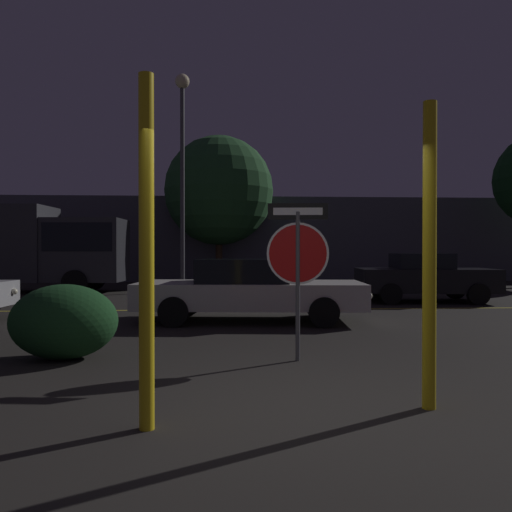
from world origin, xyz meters
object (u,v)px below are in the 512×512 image
at_px(stop_sign, 298,253).
at_px(street_lamp, 182,142).
at_px(tree_0, 219,191).
at_px(passing_car_3, 424,277).
at_px(delivery_truck, 28,246).
at_px(passing_car_2, 249,289).
at_px(yellow_pole_right, 429,255).
at_px(yellow_pole_left, 146,252).
at_px(hedge_bush_1, 64,322).

distance_m(stop_sign, street_lamp, 12.57).
relative_size(street_lamp, tree_0, 1.17).
distance_m(passing_car_3, delivery_truck, 13.57).
distance_m(stop_sign, passing_car_2, 3.99).
height_order(yellow_pole_right, delivery_truck, delivery_truck).
bearing_deg(passing_car_3, stop_sign, -27.00).
distance_m(yellow_pole_left, street_lamp, 14.72).
distance_m(stop_sign, yellow_pole_right, 2.31).
height_order(yellow_pole_left, hedge_bush_1, yellow_pole_left).
bearing_deg(passing_car_3, yellow_pole_right, -16.32).
distance_m(passing_car_3, street_lamp, 9.68).
height_order(hedge_bush_1, passing_car_3, passing_car_3).
bearing_deg(tree_0, hedge_bush_1, -96.50).
relative_size(stop_sign, yellow_pole_right, 0.74).
distance_m(hedge_bush_1, street_lamp, 12.38).
bearing_deg(street_lamp, delivery_truck, -179.79).
relative_size(passing_car_2, street_lamp, 0.62).
bearing_deg(street_lamp, hedge_bush_1, -93.01).
xyz_separation_m(passing_car_3, street_lamp, (-7.42, 4.03, 4.74)).
height_order(passing_car_3, street_lamp, street_lamp).
bearing_deg(delivery_truck, tree_0, 128.01).
bearing_deg(delivery_truck, hedge_bush_1, 25.86).
height_order(yellow_pole_right, tree_0, tree_0).
xyz_separation_m(passing_car_3, delivery_truck, (-12.92, 4.01, 0.96)).
bearing_deg(street_lamp, stop_sign, -77.35).
distance_m(stop_sign, delivery_truck, 14.17).
xyz_separation_m(yellow_pole_left, hedge_bush_1, (-1.58, 2.80, -0.97)).
height_order(stop_sign, yellow_pole_right, yellow_pole_right).
bearing_deg(tree_0, delivery_truck, -144.41).
xyz_separation_m(hedge_bush_1, street_lamp, (0.60, 11.34, 4.94)).
distance_m(yellow_pole_right, passing_car_3, 10.46).
xyz_separation_m(stop_sign, tree_0, (-1.37, 16.44, 2.80)).
bearing_deg(yellow_pole_left, hedge_bush_1, 119.47).
height_order(hedge_bush_1, delivery_truck, delivery_truck).
relative_size(delivery_truck, tree_0, 1.04).
xyz_separation_m(hedge_bush_1, tree_0, (1.84, 16.15, 3.75)).
xyz_separation_m(passing_car_2, passing_car_3, (5.31, 3.72, 0.05)).
bearing_deg(passing_car_3, delivery_truck, -101.93).
relative_size(passing_car_2, delivery_truck, 0.70).
distance_m(yellow_pole_right, delivery_truck, 16.45).
distance_m(stop_sign, passing_car_3, 9.02).
bearing_deg(yellow_pole_right, yellow_pole_left, -171.10).
relative_size(yellow_pole_right, passing_car_3, 0.71).
height_order(passing_car_2, passing_car_3, passing_car_3).
bearing_deg(yellow_pole_left, tree_0, 89.22).
relative_size(stop_sign, delivery_truck, 0.30).
height_order(yellow_pole_left, delivery_truck, delivery_truck).
xyz_separation_m(delivery_truck, tree_0, (6.75, 4.83, 2.59)).
height_order(yellow_pole_right, street_lamp, street_lamp).
height_order(street_lamp, tree_0, street_lamp).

